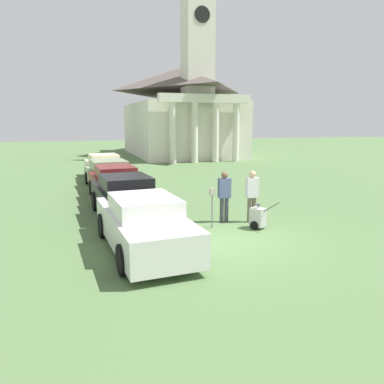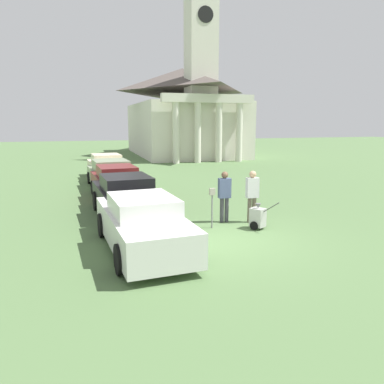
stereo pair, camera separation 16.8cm
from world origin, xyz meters
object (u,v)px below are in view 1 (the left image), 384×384
object	(u,v)px
parked_car_maroon	(115,184)
equipment_cart	(258,217)
church	(180,108)
person_supervisor	(252,193)
parked_car_cream	(104,167)
parked_car_sage	(109,175)
person_worker	(224,193)
parked_car_white	(143,224)
parking_meter	(212,200)
parked_car_black	(125,198)

from	to	relation	value
parked_car_maroon	equipment_cart	size ratio (longest dim) A/B	4.85
equipment_cart	church	xyz separation A→B (m)	(5.06, 27.10, 4.37)
parked_car_maroon	person_supervisor	xyz separation A→B (m)	(4.07, -5.34, 0.32)
parked_car_cream	parked_car_sage	bearing A→B (deg)	-94.05
parked_car_sage	person_worker	world-z (taller)	person_worker
person_worker	equipment_cart	world-z (taller)	person_worker
parked_car_white	person_worker	distance (m)	3.76
parked_car_white	parked_car_sage	world-z (taller)	parked_car_white
parking_meter	person_worker	distance (m)	0.88
person_supervisor	person_worker	bearing A→B (deg)	-16.05
church	parked_car_maroon	bearing A→B (deg)	-113.16
person_supervisor	equipment_cart	bearing A→B (deg)	80.55
parked_car_black	person_supervisor	world-z (taller)	person_supervisor
person_worker	church	bearing A→B (deg)	-98.17
parked_car_white	parked_car_maroon	xyz separation A→B (m)	(0.00, 7.03, -0.01)
parking_meter	church	xyz separation A→B (m)	(6.45, 26.57, 3.84)
church	parking_meter	bearing A→B (deg)	-103.64
parked_car_black	parked_car_sage	xyz separation A→B (m)	(0.00, 6.61, -0.06)
parked_car_white	person_supervisor	distance (m)	4.42
parked_car_sage	equipment_cart	world-z (taller)	parked_car_sage
parking_meter	equipment_cart	xyz separation A→B (m)	(1.39, -0.53, -0.54)
parked_car_black	parked_car_cream	size ratio (longest dim) A/B	1.04
parked_car_sage	person_worker	distance (m)	8.84
parked_car_sage	parking_meter	xyz separation A→B (m)	(2.52, -8.82, 0.25)
parked_car_cream	equipment_cart	size ratio (longest dim) A/B	4.74
parked_car_cream	parking_meter	bearing A→B (deg)	-82.15
parked_car_sage	parked_car_white	bearing A→B (deg)	-94.06
parking_meter	person_worker	bearing A→B (deg)	41.16
parked_car_maroon	church	size ratio (longest dim) A/B	0.25
parked_car_black	parking_meter	size ratio (longest dim) A/B	3.71
parked_car_maroon	parking_meter	size ratio (longest dim) A/B	3.66
person_worker	church	size ratio (longest dim) A/B	0.09
parked_car_black	equipment_cart	world-z (taller)	parked_car_black
parked_car_cream	equipment_cart	distance (m)	13.06
parked_car_sage	equipment_cart	distance (m)	10.14
parked_car_cream	person_supervisor	distance (m)	12.36
parked_car_cream	person_supervisor	xyz separation A→B (m)	(4.07, -11.66, 0.33)
parked_car_white	person_supervisor	world-z (taller)	person_supervisor
parked_car_white	parked_car_sage	xyz separation A→B (m)	(0.00, 10.24, -0.04)
person_worker	person_supervisor	bearing A→B (deg)	165.96
parked_car_maroon	parked_car_sage	world-z (taller)	parked_car_maroon
parked_car_black	church	size ratio (longest dim) A/B	0.25
parked_car_white	parked_car_maroon	size ratio (longest dim) A/B	1.04
parked_car_sage	parking_meter	distance (m)	9.18
parking_meter	equipment_cart	bearing A→B (deg)	-20.71
parking_meter	person_supervisor	world-z (taller)	person_supervisor
person_supervisor	church	world-z (taller)	church
parked_car_maroon	person_supervisor	size ratio (longest dim) A/B	2.69
parked_car_maroon	person_supervisor	distance (m)	6.72
parked_car_black	parking_meter	bearing A→B (deg)	-45.41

